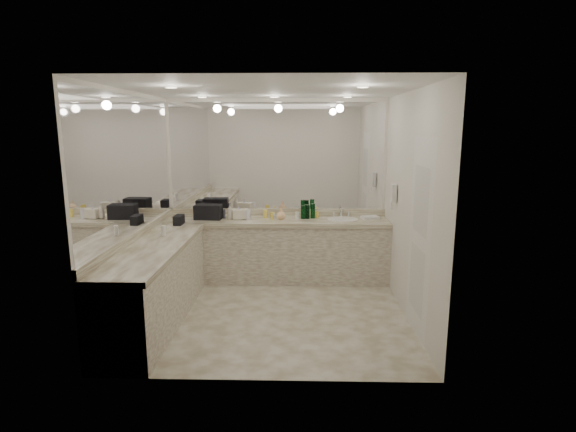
{
  "coord_description": "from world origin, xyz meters",
  "views": [
    {
      "loc": [
        0.33,
        -5.09,
        2.19
      ],
      "look_at": [
        0.19,
        0.4,
        1.1
      ],
      "focal_mm": 28.0,
      "sensor_mm": 36.0,
      "label": 1
    }
  ],
  "objects_px": {
    "soap_bottle_a": "(230,212)",
    "soap_bottle_c": "(281,214)",
    "sink": "(342,220)",
    "hand_towel": "(370,218)",
    "cream_cosmetic_case": "(240,215)",
    "black_toiletry_bag": "(208,212)",
    "wall_phone": "(394,193)",
    "soap_bottle_b": "(239,213)"
  },
  "relations": [
    {
      "from": "black_toiletry_bag",
      "to": "hand_towel",
      "type": "distance_m",
      "value": 2.32
    },
    {
      "from": "sink",
      "to": "hand_towel",
      "type": "xyz_separation_m",
      "value": [
        0.4,
        0.04,
        0.03
      ]
    },
    {
      "from": "soap_bottle_a",
      "to": "soap_bottle_b",
      "type": "xyz_separation_m",
      "value": [
        0.13,
        -0.01,
        -0.01
      ]
    },
    {
      "from": "sink",
      "to": "soap_bottle_a",
      "type": "bearing_deg",
      "value": -179.48
    },
    {
      "from": "cream_cosmetic_case",
      "to": "hand_towel",
      "type": "distance_m",
      "value": 1.86
    },
    {
      "from": "sink",
      "to": "wall_phone",
      "type": "bearing_deg",
      "value": -39.57
    },
    {
      "from": "soap_bottle_c",
      "to": "sink",
      "type": "bearing_deg",
      "value": 0.85
    },
    {
      "from": "black_toiletry_bag",
      "to": "hand_towel",
      "type": "xyz_separation_m",
      "value": [
        2.32,
        0.05,
        -0.09
      ]
    },
    {
      "from": "cream_cosmetic_case",
      "to": "soap_bottle_c",
      "type": "xyz_separation_m",
      "value": [
        0.59,
        -0.01,
        0.01
      ]
    },
    {
      "from": "soap_bottle_c",
      "to": "hand_towel",
      "type": "bearing_deg",
      "value": 2.32
    },
    {
      "from": "cream_cosmetic_case",
      "to": "hand_towel",
      "type": "bearing_deg",
      "value": -13.67
    },
    {
      "from": "sink",
      "to": "soap_bottle_a",
      "type": "height_order",
      "value": "soap_bottle_a"
    },
    {
      "from": "hand_towel",
      "to": "soap_bottle_c",
      "type": "xyz_separation_m",
      "value": [
        -1.28,
        -0.05,
        0.06
      ]
    },
    {
      "from": "cream_cosmetic_case",
      "to": "hand_towel",
      "type": "xyz_separation_m",
      "value": [
        1.86,
        0.05,
        -0.05
      ]
    },
    {
      "from": "soap_bottle_a",
      "to": "sink",
      "type": "bearing_deg",
      "value": 0.52
    },
    {
      "from": "sink",
      "to": "hand_towel",
      "type": "bearing_deg",
      "value": 5.54
    },
    {
      "from": "sink",
      "to": "soap_bottle_c",
      "type": "xyz_separation_m",
      "value": [
        -0.88,
        -0.01,
        0.09
      ]
    },
    {
      "from": "wall_phone",
      "to": "soap_bottle_c",
      "type": "distance_m",
      "value": 1.6
    },
    {
      "from": "wall_phone",
      "to": "soap_bottle_c",
      "type": "xyz_separation_m",
      "value": [
        -1.48,
        0.49,
        -0.37
      ]
    },
    {
      "from": "soap_bottle_b",
      "to": "sink",
      "type": "bearing_deg",
      "value": 0.81
    },
    {
      "from": "soap_bottle_a",
      "to": "cream_cosmetic_case",
      "type": "bearing_deg",
      "value": 3.29
    },
    {
      "from": "wall_phone",
      "to": "hand_towel",
      "type": "xyz_separation_m",
      "value": [
        -0.2,
        0.54,
        -0.43
      ]
    },
    {
      "from": "hand_towel",
      "to": "soap_bottle_a",
      "type": "distance_m",
      "value": 2.01
    },
    {
      "from": "sink",
      "to": "cream_cosmetic_case",
      "type": "height_order",
      "value": "cream_cosmetic_case"
    },
    {
      "from": "cream_cosmetic_case",
      "to": "soap_bottle_c",
      "type": "height_order",
      "value": "soap_bottle_c"
    },
    {
      "from": "black_toiletry_bag",
      "to": "soap_bottle_c",
      "type": "xyz_separation_m",
      "value": [
        1.04,
        -0.0,
        -0.03
      ]
    },
    {
      "from": "hand_towel",
      "to": "soap_bottle_b",
      "type": "relative_size",
      "value": 1.26
    },
    {
      "from": "soap_bottle_a",
      "to": "hand_towel",
      "type": "bearing_deg",
      "value": 1.52
    },
    {
      "from": "sink",
      "to": "soap_bottle_a",
      "type": "relative_size",
      "value": 1.99
    },
    {
      "from": "cream_cosmetic_case",
      "to": "soap_bottle_a",
      "type": "height_order",
      "value": "soap_bottle_a"
    },
    {
      "from": "wall_phone",
      "to": "soap_bottle_c",
      "type": "bearing_deg",
      "value": 161.83
    },
    {
      "from": "wall_phone",
      "to": "soap_bottle_a",
      "type": "relative_size",
      "value": 1.09
    },
    {
      "from": "black_toiletry_bag",
      "to": "hand_towel",
      "type": "height_order",
      "value": "black_toiletry_bag"
    },
    {
      "from": "black_toiletry_bag",
      "to": "soap_bottle_b",
      "type": "bearing_deg",
      "value": -1.45
    },
    {
      "from": "wall_phone",
      "to": "hand_towel",
      "type": "bearing_deg",
      "value": 110.82
    },
    {
      "from": "wall_phone",
      "to": "soap_bottle_b",
      "type": "distance_m",
      "value": 2.17
    },
    {
      "from": "soap_bottle_a",
      "to": "soap_bottle_b",
      "type": "relative_size",
      "value": 1.15
    },
    {
      "from": "wall_phone",
      "to": "cream_cosmetic_case",
      "type": "distance_m",
      "value": 2.16
    },
    {
      "from": "hand_towel",
      "to": "wall_phone",
      "type": "bearing_deg",
      "value": -69.18
    },
    {
      "from": "wall_phone",
      "to": "cream_cosmetic_case",
      "type": "relative_size",
      "value": 1.05
    },
    {
      "from": "soap_bottle_a",
      "to": "soap_bottle_c",
      "type": "height_order",
      "value": "soap_bottle_a"
    },
    {
      "from": "sink",
      "to": "cream_cosmetic_case",
      "type": "distance_m",
      "value": 1.47
    }
  ]
}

